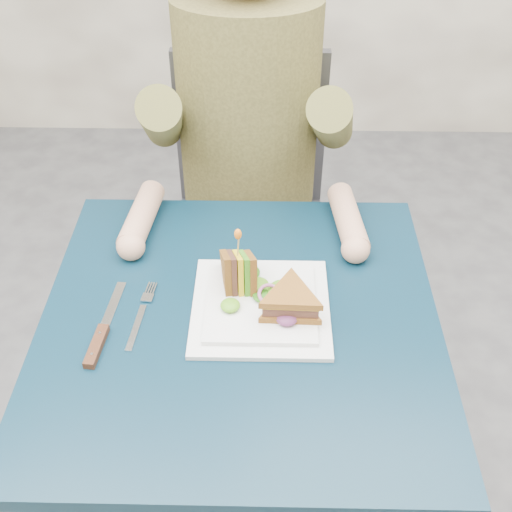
{
  "coord_description": "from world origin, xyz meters",
  "views": [
    {
      "loc": [
        0.05,
        -0.84,
        1.6
      ],
      "look_at": [
        0.03,
        0.07,
        0.82
      ],
      "focal_mm": 45.0,
      "sensor_mm": 36.0,
      "label": 1
    }
  ],
  "objects_px": {
    "chair": "(250,197)",
    "sandwich_flat": "(291,302)",
    "fork": "(140,317)",
    "diner": "(248,94)",
    "knife": "(100,338)",
    "sandwich_upright": "(239,272)",
    "table": "(240,346)",
    "plate": "(261,306)"
  },
  "relations": [
    {
      "from": "plate",
      "to": "sandwich_flat",
      "type": "bearing_deg",
      "value": -24.44
    },
    {
      "from": "sandwich_upright",
      "to": "table",
      "type": "bearing_deg",
      "value": -87.0
    },
    {
      "from": "plate",
      "to": "fork",
      "type": "xyz_separation_m",
      "value": [
        -0.23,
        -0.03,
        -0.01
      ]
    },
    {
      "from": "sandwich_flat",
      "to": "plate",
      "type": "bearing_deg",
      "value": 155.56
    },
    {
      "from": "chair",
      "to": "sandwich_upright",
      "type": "distance_m",
      "value": 0.64
    },
    {
      "from": "table",
      "to": "sandwich_flat",
      "type": "relative_size",
      "value": 5.45
    },
    {
      "from": "chair",
      "to": "diner",
      "type": "distance_m",
      "value": 0.39
    },
    {
      "from": "fork",
      "to": "knife",
      "type": "bearing_deg",
      "value": -137.62
    },
    {
      "from": "table",
      "to": "knife",
      "type": "relative_size",
      "value": 3.38
    },
    {
      "from": "table",
      "to": "fork",
      "type": "height_order",
      "value": "fork"
    },
    {
      "from": "diner",
      "to": "table",
      "type": "bearing_deg",
      "value": -90.0
    },
    {
      "from": "diner",
      "to": "fork",
      "type": "relative_size",
      "value": 4.15
    },
    {
      "from": "sandwich_upright",
      "to": "knife",
      "type": "bearing_deg",
      "value": -152.12
    },
    {
      "from": "chair",
      "to": "plate",
      "type": "xyz_separation_m",
      "value": [
        0.04,
        -0.64,
        0.2
      ]
    },
    {
      "from": "table",
      "to": "knife",
      "type": "distance_m",
      "value": 0.27
    },
    {
      "from": "plate",
      "to": "sandwich_flat",
      "type": "distance_m",
      "value": 0.07
    },
    {
      "from": "chair",
      "to": "sandwich_upright",
      "type": "bearing_deg",
      "value": -90.35
    },
    {
      "from": "sandwich_upright",
      "to": "fork",
      "type": "bearing_deg",
      "value": -158.43
    },
    {
      "from": "diner",
      "to": "plate",
      "type": "height_order",
      "value": "diner"
    },
    {
      "from": "chair",
      "to": "sandwich_upright",
      "type": "height_order",
      "value": "chair"
    },
    {
      "from": "diner",
      "to": "knife",
      "type": "height_order",
      "value": "diner"
    },
    {
      "from": "diner",
      "to": "chair",
      "type": "bearing_deg",
      "value": 90.0
    },
    {
      "from": "chair",
      "to": "fork",
      "type": "relative_size",
      "value": 5.18
    },
    {
      "from": "sandwich_flat",
      "to": "fork",
      "type": "bearing_deg",
      "value": -179.49
    },
    {
      "from": "table",
      "to": "diner",
      "type": "height_order",
      "value": "diner"
    },
    {
      "from": "chair",
      "to": "knife",
      "type": "height_order",
      "value": "chair"
    },
    {
      "from": "table",
      "to": "sandwich_flat",
      "type": "distance_m",
      "value": 0.16
    },
    {
      "from": "table",
      "to": "plate",
      "type": "relative_size",
      "value": 2.88
    },
    {
      "from": "sandwich_flat",
      "to": "knife",
      "type": "relative_size",
      "value": 0.62
    },
    {
      "from": "diner",
      "to": "knife",
      "type": "relative_size",
      "value": 3.36
    },
    {
      "from": "table",
      "to": "chair",
      "type": "distance_m",
      "value": 0.67
    },
    {
      "from": "table",
      "to": "chair",
      "type": "relative_size",
      "value": 0.81
    },
    {
      "from": "chair",
      "to": "sandwich_flat",
      "type": "relative_size",
      "value": 6.75
    },
    {
      "from": "diner",
      "to": "sandwich_upright",
      "type": "bearing_deg",
      "value": -90.43
    },
    {
      "from": "chair",
      "to": "fork",
      "type": "height_order",
      "value": "chair"
    },
    {
      "from": "chair",
      "to": "sandwich_flat",
      "type": "bearing_deg",
      "value": -81.91
    },
    {
      "from": "diner",
      "to": "knife",
      "type": "distance_m",
      "value": 0.68
    },
    {
      "from": "plate",
      "to": "sandwich_flat",
      "type": "height_order",
      "value": "sandwich_flat"
    },
    {
      "from": "sandwich_upright",
      "to": "fork",
      "type": "height_order",
      "value": "sandwich_upright"
    },
    {
      "from": "diner",
      "to": "sandwich_upright",
      "type": "relative_size",
      "value": 5.54
    },
    {
      "from": "chair",
      "to": "fork",
      "type": "bearing_deg",
      "value": -105.71
    },
    {
      "from": "sandwich_flat",
      "to": "knife",
      "type": "xyz_separation_m",
      "value": [
        -0.35,
        -0.06,
        -0.04
      ]
    }
  ]
}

